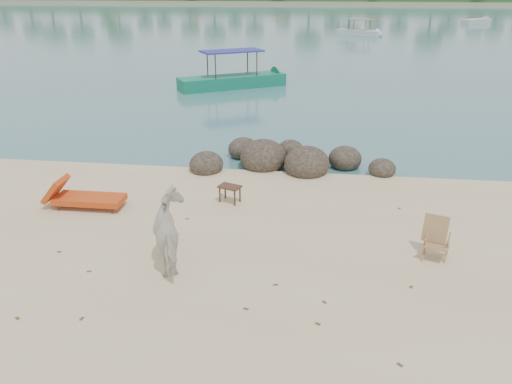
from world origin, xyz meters
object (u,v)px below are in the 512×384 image
cow (173,233)px  lounge_chair (89,196)px  side_table (230,195)px  boulders (283,160)px  boat_near (232,57)px  deck_chair (437,241)px

cow → lounge_chair: cow is taller
side_table → lounge_chair: lounge_chair is taller
boulders → side_table: (-1.17, -3.04, 0.01)m
boulders → boat_near: 13.30m
boulders → lounge_chair: (-4.73, -3.83, 0.11)m
boulders → side_table: boulders is taller
cow → deck_chair: (5.42, 0.89, -0.29)m
boulders → lounge_chair: bearing=-141.0°
boulders → side_table: 3.26m
boulders → cow: bearing=-105.7°
side_table → deck_chair: deck_chair is taller
cow → deck_chair: bearing=164.2°
lounge_chair → deck_chair: deck_chair is taller
side_table → boat_near: size_ratio=0.08×
boulders → boat_near: bearing=106.8°
boat_near → boulders: bearing=-104.6°
boulders → lounge_chair: boulders is taller
side_table → cow: bearing=-79.4°
cow → lounge_chair: size_ratio=0.77×
side_table → boat_near: boat_near is taller
side_table → boat_near: bearing=120.5°
side_table → boat_near: 15.98m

